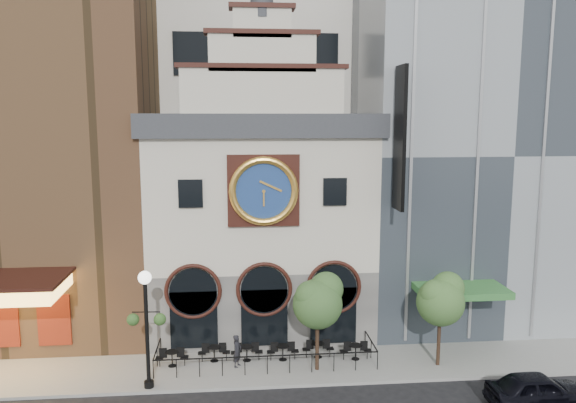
{
  "coord_description": "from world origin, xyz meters",
  "views": [
    {
      "loc": [
        -1.31,
        -23.75,
        12.3
      ],
      "look_at": [
        1.42,
        6.0,
        7.66
      ],
      "focal_mm": 35.0,
      "sensor_mm": 36.0,
      "label": 1
    }
  ],
  "objects_px": {
    "bistro_3": "(283,351)",
    "car_right": "(539,390)",
    "bistro_0": "(172,357)",
    "bistro_1": "(214,352)",
    "tree_left": "(318,300)",
    "bistro_5": "(356,351)",
    "pedestrian": "(237,351)",
    "lamppost": "(146,316)",
    "bistro_2": "(247,352)",
    "bistro_4": "(318,349)",
    "tree_right": "(441,298)"
  },
  "relations": [
    {
      "from": "bistro_3",
      "to": "car_right",
      "type": "distance_m",
      "value": 11.69
    },
    {
      "from": "bistro_3",
      "to": "bistro_0",
      "type": "bearing_deg",
      "value": -177.8
    },
    {
      "from": "bistro_5",
      "to": "tree_left",
      "type": "relative_size",
      "value": 0.33
    },
    {
      "from": "bistro_3",
      "to": "lamppost",
      "type": "bearing_deg",
      "value": -160.02
    },
    {
      "from": "bistro_4",
      "to": "tree_right",
      "type": "height_order",
      "value": "tree_right"
    },
    {
      "from": "bistro_4",
      "to": "car_right",
      "type": "height_order",
      "value": "car_right"
    },
    {
      "from": "bistro_1",
      "to": "lamppost",
      "type": "bearing_deg",
      "value": -139.11
    },
    {
      "from": "bistro_5",
      "to": "tree_left",
      "type": "bearing_deg",
      "value": -156.35
    },
    {
      "from": "bistro_3",
      "to": "tree_right",
      "type": "bearing_deg",
      "value": -8.97
    },
    {
      "from": "bistro_4",
      "to": "bistro_5",
      "type": "distance_m",
      "value": 1.88
    },
    {
      "from": "bistro_0",
      "to": "bistro_4",
      "type": "xyz_separation_m",
      "value": [
        7.24,
        0.35,
        0.0
      ]
    },
    {
      "from": "pedestrian",
      "to": "lamppost",
      "type": "distance_m",
      "value": 5.04
    },
    {
      "from": "lamppost",
      "to": "tree_right",
      "type": "distance_m",
      "value": 13.86
    },
    {
      "from": "bistro_4",
      "to": "pedestrian",
      "type": "bearing_deg",
      "value": -170.96
    },
    {
      "from": "bistro_2",
      "to": "bistro_0",
      "type": "bearing_deg",
      "value": -175.45
    },
    {
      "from": "bistro_3",
      "to": "pedestrian",
      "type": "distance_m",
      "value": 2.35
    },
    {
      "from": "bistro_0",
      "to": "bistro_2",
      "type": "bearing_deg",
      "value": 4.55
    },
    {
      "from": "car_right",
      "to": "pedestrian",
      "type": "relative_size",
      "value": 2.77
    },
    {
      "from": "bistro_0",
      "to": "car_right",
      "type": "xyz_separation_m",
      "value": [
        15.89,
        -5.03,
        0.14
      ]
    },
    {
      "from": "bistro_4",
      "to": "car_right",
      "type": "distance_m",
      "value": 10.19
    },
    {
      "from": "bistro_3",
      "to": "lamppost",
      "type": "height_order",
      "value": "lamppost"
    },
    {
      "from": "bistro_5",
      "to": "tree_right",
      "type": "relative_size",
      "value": 0.34
    },
    {
      "from": "bistro_3",
      "to": "bistro_1",
      "type": "bearing_deg",
      "value": 177.01
    },
    {
      "from": "bistro_5",
      "to": "tree_right",
      "type": "height_order",
      "value": "tree_right"
    },
    {
      "from": "bistro_4",
      "to": "lamppost",
      "type": "xyz_separation_m",
      "value": [
        -8.04,
        -2.41,
        2.88
      ]
    },
    {
      "from": "bistro_3",
      "to": "pedestrian",
      "type": "height_order",
      "value": "pedestrian"
    },
    {
      "from": "bistro_0",
      "to": "bistro_1",
      "type": "xyz_separation_m",
      "value": [
        2.02,
        0.39,
        0.0
      ]
    },
    {
      "from": "lamppost",
      "to": "tree_right",
      "type": "xyz_separation_m",
      "value": [
        13.82,
        1.07,
        0.04
      ]
    },
    {
      "from": "bistro_0",
      "to": "bistro_2",
      "type": "xyz_separation_m",
      "value": [
        3.64,
        0.29,
        0.0
      ]
    },
    {
      "from": "pedestrian",
      "to": "tree_left",
      "type": "xyz_separation_m",
      "value": [
        3.87,
        -0.64,
        2.68
      ]
    },
    {
      "from": "bistro_4",
      "to": "tree_left",
      "type": "relative_size",
      "value": 0.33
    },
    {
      "from": "bistro_0",
      "to": "tree_right",
      "type": "relative_size",
      "value": 0.34
    },
    {
      "from": "bistro_5",
      "to": "car_right",
      "type": "distance_m",
      "value": 8.45
    },
    {
      "from": "bistro_3",
      "to": "tree_left",
      "type": "distance_m",
      "value": 3.6
    },
    {
      "from": "car_right",
      "to": "bistro_4",
      "type": "bearing_deg",
      "value": 56.93
    },
    {
      "from": "bistro_1",
      "to": "bistro_5",
      "type": "xyz_separation_m",
      "value": [
        7.05,
        -0.43,
        0.0
      ]
    },
    {
      "from": "car_right",
      "to": "bistro_5",
      "type": "bearing_deg",
      "value": 52.64
    },
    {
      "from": "bistro_2",
      "to": "pedestrian",
      "type": "xyz_separation_m",
      "value": [
        -0.47,
        -0.58,
        0.33
      ]
    },
    {
      "from": "lamppost",
      "to": "tree_left",
      "type": "bearing_deg",
      "value": 11.32
    },
    {
      "from": "bistro_2",
      "to": "car_right",
      "type": "height_order",
      "value": "car_right"
    },
    {
      "from": "bistro_4",
      "to": "tree_right",
      "type": "bearing_deg",
      "value": -13.04
    },
    {
      "from": "bistro_3",
      "to": "bistro_4",
      "type": "distance_m",
      "value": 1.8
    },
    {
      "from": "bistro_1",
      "to": "bistro_5",
      "type": "relative_size",
      "value": 1.0
    },
    {
      "from": "bistro_0",
      "to": "pedestrian",
      "type": "distance_m",
      "value": 3.2
    },
    {
      "from": "bistro_2",
      "to": "bistro_4",
      "type": "height_order",
      "value": "same"
    },
    {
      "from": "bistro_3",
      "to": "tree_right",
      "type": "xyz_separation_m",
      "value": [
        7.58,
        -1.2,
        2.92
      ]
    },
    {
      "from": "pedestrian",
      "to": "lamppost",
      "type": "height_order",
      "value": "lamppost"
    },
    {
      "from": "bistro_1",
      "to": "pedestrian",
      "type": "height_order",
      "value": "pedestrian"
    },
    {
      "from": "bistro_3",
      "to": "car_right",
      "type": "relative_size",
      "value": 0.36
    },
    {
      "from": "bistro_3",
      "to": "car_right",
      "type": "xyz_separation_m",
      "value": [
        10.45,
        -5.24,
        0.14
      ]
    }
  ]
}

